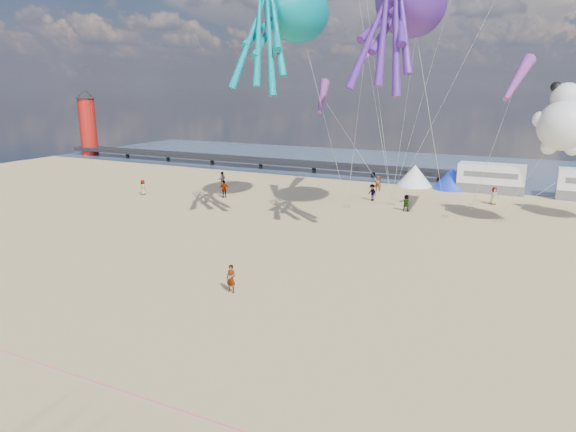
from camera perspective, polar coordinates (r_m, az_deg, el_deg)
The scene contains 27 objects.
ground at distance 22.85m, azimuth -4.16°, elevation -14.25°, with size 120.00×120.00×0.00m, color #D2B479.
water at distance 73.81m, azimuth 17.92°, elevation 5.06°, with size 120.00×120.00×0.00m, color #344A64.
pier at distance 72.92m, azimuth -5.83°, elevation 6.35°, with size 60.00×3.00×0.50m, color black.
lighthouse at distance 90.49m, azimuth -21.34°, elevation 9.21°, with size 2.60×2.60×9.00m, color #A5140F.
motorhome_0 at distance 58.20m, azimuth 21.63°, elevation 3.93°, with size 6.60×2.50×3.00m, color silver.
tent_white at distance 59.37m, azimuth 13.90°, elevation 4.41°, with size 4.00×4.00×2.40m, color white.
tent_blue at distance 58.68m, azimuth 17.71°, elevation 4.04°, with size 4.00×4.00×2.40m, color #1933CC.
rope_line at distance 19.34m, azimuth -12.13°, elevation -20.29°, with size 0.03×0.03×34.00m, color #F2338C.
standing_person at distance 28.08m, azimuth -6.34°, elevation -6.95°, with size 0.57×0.38×1.57m, color tan.
beachgoer_0 at distance 54.92m, azimuth -15.81°, elevation 3.07°, with size 0.57×0.37×1.56m, color #7F6659.
beachgoer_1 at distance 57.48m, azimuth -7.34°, elevation 4.05°, with size 0.84×0.55×1.71m, color #7F6659.
beachgoer_2 at distance 50.81m, azimuth 9.34°, elevation 2.61°, with size 0.80×0.62×1.65m, color #7F6659.
beachgoer_3 at distance 51.92m, azimuth -7.09°, elevation 2.98°, with size 1.12×0.65×1.74m, color #7F6659.
beachgoer_4 at distance 47.18m, azimuth 12.99°, elevation 1.45°, with size 0.89×0.37×1.51m, color #7F6659.
beachgoer_5 at distance 55.44m, azimuth 9.99°, elevation 3.63°, with size 1.69×0.54×1.83m, color #7F6659.
beachgoer_6 at distance 52.29m, azimuth 21.90°, elevation 2.10°, with size 0.61×0.40×1.68m, color #7F6659.
sandbag_a at distance 47.78m, azimuth 6.59°, elevation 1.09°, with size 0.50×0.35×0.22m, color gray.
sandbag_b at distance 45.81m, azimuth 17.09°, elevation -0.03°, with size 0.50×0.35×0.22m, color gray.
sandbag_c at distance 45.70m, azimuth 22.33°, elevation -0.51°, with size 0.50×0.35×0.22m, color gray.
sandbag_d at distance 49.54m, azimuth 19.66°, elevation 0.81°, with size 0.50×0.35×0.22m, color gray.
sandbag_e at distance 49.28m, azimuth 11.45°, elevation 1.30°, with size 0.50×0.35×0.22m, color gray.
kite_octopus_teal at distance 43.51m, azimuth 1.02°, elevation 21.73°, with size 4.18×9.75×11.15m, color #007E87, non-canonical shape.
kite_octopus_purple at distance 40.83m, azimuth 13.55°, elevation 22.10°, with size 4.30×10.03×11.46m, color #451D7D, non-canonical shape.
kite_panda at distance 42.87m, azimuth 28.27°, elevation 8.84°, with size 4.42×4.16×6.24m, color silver, non-canonical shape.
windsock_left at distance 48.56m, azimuth 8.50°, elevation 17.14°, with size 1.10×6.65×6.65m, color red, non-canonical shape.
windsock_mid at distance 42.43m, azimuth 24.19°, elevation 13.78°, with size 1.00×6.81×6.81m, color red, non-canonical shape.
windsock_right at distance 46.42m, azimuth 3.84°, elevation 13.07°, with size 0.90×5.17×5.17m, color red, non-canonical shape.
Camera 1 is at (10.27, -17.28, 10.87)m, focal length 32.00 mm.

